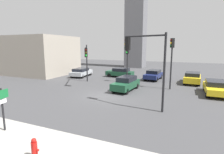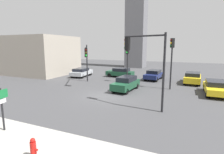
% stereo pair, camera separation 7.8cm
% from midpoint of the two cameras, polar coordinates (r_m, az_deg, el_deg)
% --- Properties ---
extents(ground_plane, '(86.41, 86.41, 0.00)m').
position_cam_midpoint_polar(ground_plane, '(17.19, -2.31, -5.93)').
color(ground_plane, '#424244').
extents(sidewalk_corner, '(28.88, 3.24, 0.15)m').
position_cam_midpoint_polar(sidewalk_corner, '(10.06, -27.63, -18.34)').
color(sidewalk_corner, '#A8A59E').
rests_on(sidewalk_corner, ground_plane).
extents(direction_sign, '(0.19, 0.77, 2.35)m').
position_cam_midpoint_polar(direction_sign, '(11.14, -31.96, -7.53)').
color(direction_sign, black).
rests_on(direction_sign, ground_plane).
extents(traffic_light_0, '(0.37, 0.48, 4.75)m').
position_cam_midpoint_polar(traffic_light_0, '(22.96, 4.84, 6.40)').
color(traffic_light_0, black).
rests_on(traffic_light_0, ground_plane).
extents(traffic_light_1, '(0.47, 0.46, 5.54)m').
position_cam_midpoint_polar(traffic_light_1, '(20.12, 18.56, 6.94)').
color(traffic_light_1, black).
rests_on(traffic_light_1, ground_plane).
extents(traffic_light_2, '(2.37, 3.90, 4.90)m').
position_cam_midpoint_polar(traffic_light_2, '(21.87, -8.33, 6.61)').
color(traffic_light_2, black).
rests_on(traffic_light_2, ground_plane).
extents(traffic_light_3, '(3.30, 1.03, 5.58)m').
position_cam_midpoint_polar(traffic_light_3, '(13.26, 10.59, 6.85)').
color(traffic_light_3, black).
rests_on(traffic_light_3, ground_plane).
extents(fire_hydrant, '(0.34, 0.24, 0.85)m').
position_cam_midpoint_polar(fire_hydrant, '(8.36, -23.99, -20.25)').
color(fire_hydrant, red).
rests_on(fire_hydrant, ground_plane).
extents(car_0, '(2.08, 4.49, 1.45)m').
position_cam_midpoint_polar(car_0, '(24.81, 24.37, -0.14)').
color(car_0, yellow).
rests_on(car_0, ground_plane).
extents(car_1, '(2.45, 4.53, 1.33)m').
position_cam_midpoint_polar(car_1, '(28.31, -9.98, 1.58)').
color(car_1, '#ADB2B7').
rests_on(car_1, ground_plane).
extents(car_2, '(2.04, 4.31, 1.49)m').
position_cam_midpoint_polar(car_2, '(19.03, 4.41, -2.03)').
color(car_2, '#19472D').
rests_on(car_2, ground_plane).
extents(car_3, '(1.92, 4.51, 1.37)m').
position_cam_midpoint_polar(car_3, '(20.05, 30.27, -2.85)').
color(car_3, yellow).
rests_on(car_3, ground_plane).
extents(car_4, '(2.14, 4.18, 1.38)m').
position_cam_midpoint_polar(car_4, '(25.85, 13.12, 0.77)').
color(car_4, navy).
rests_on(car_4, ground_plane).
extents(car_5, '(4.24, 1.94, 1.41)m').
position_cam_midpoint_polar(car_5, '(27.38, 2.55, 1.50)').
color(car_5, '#19472D').
rests_on(car_5, ground_plane).
extents(building_flank, '(10.53, 9.07, 6.40)m').
position_cam_midpoint_polar(building_flank, '(33.36, -22.14, 6.50)').
color(building_flank, '#A89E8E').
rests_on(building_flank, ground_plane).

